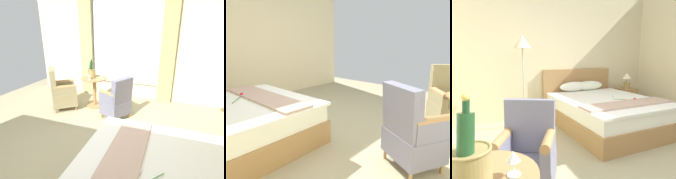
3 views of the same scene
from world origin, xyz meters
TOP-DOWN VIEW (x-y plane):
  - ground_plane at (0.00, 0.00)m, footprint 6.81×6.81m
  - wall_window_side at (-2.65, 0.00)m, footprint 0.27×5.43m
  - side_table_round at (-1.67, -0.51)m, footprint 0.64×0.64m
  - champagne_bucket at (-1.71, -0.58)m, footprint 0.20×0.20m
  - wine_glass_near_bucket at (-1.50, -0.55)m, footprint 0.08×0.08m
  - wine_glass_near_edge at (-1.76, -0.35)m, footprint 0.07×0.07m
  - armchair_by_window at (-1.23, 0.22)m, footprint 0.69×0.69m
  - armchair_facing_bed at (-1.28, -1.19)m, footprint 0.78×0.78m

SIDE VIEW (x-z plane):
  - ground_plane at x=0.00m, z-range 0.00..0.00m
  - armchair_by_window at x=-1.23m, z-range -0.06..0.88m
  - armchair_facing_bed at x=-1.28m, z-range -0.09..0.91m
  - side_table_round at x=-1.67m, z-range 0.05..0.78m
  - wine_glass_near_edge at x=-1.76m, z-range 0.75..0.87m
  - wine_glass_near_bucket at x=-1.50m, z-range 0.76..0.89m
  - champagne_bucket at x=-1.71m, z-range 0.63..1.10m
  - wall_window_side at x=-2.65m, z-range -0.01..2.95m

